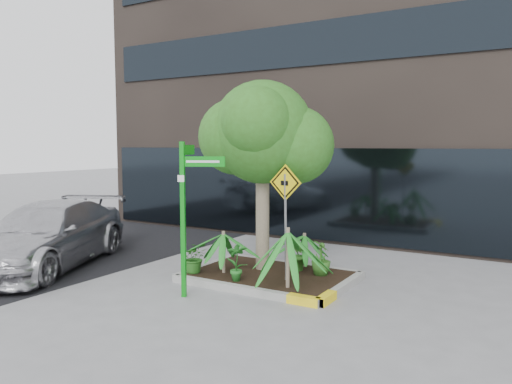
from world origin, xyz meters
The scene contains 15 objects.
ground centered at (0.00, 0.00, 0.00)m, with size 80.00×80.00×0.00m, color gray.
asphalt_road centered at (-6.50, 0.00, 0.01)m, with size 7.00×80.00×0.01m, color black.
building centered at (0.50, 8.50, 7.50)m, with size 18.00×8.00×15.00m, color #2D2621.
planter centered at (0.23, 0.27, 0.10)m, with size 3.35×2.36×0.15m.
tree centered at (-0.11, 0.56, 3.05)m, with size 2.79×2.47×4.18m.
palm_front centered at (1.00, -0.44, 1.20)m, with size 1.27×1.27×1.41m.
palm_left centered at (-0.63, -0.15, 0.96)m, with size 0.98×0.98×1.09m.
palm_back centered at (0.57, 1.19, 0.83)m, with size 0.82×0.82×0.92m.
parked_car centered at (-4.76, -1.29, 0.73)m, with size 2.05×5.04×1.46m, color #BCBBC0.
shrub_a centered at (-1.15, -0.47, 0.47)m, with size 0.58×0.58×0.64m, color #24611B.
shrub_b centered at (1.18, 0.71, 0.50)m, with size 0.40×0.40×0.71m, color #2D641E.
shrub_c centered at (-0.05, -0.55, 0.53)m, with size 0.40×0.40×0.76m, color #247625.
shrub_d centered at (0.64, 0.76, 0.50)m, with size 0.39×0.39×0.70m, color #2C6B1F.
street_sign_post centered at (-0.57, -1.43, 1.76)m, with size 1.04×0.80×2.85m.
cattle_sign centered at (0.74, -0.04, 1.69)m, with size 0.70×0.12×2.27m.
Camera 1 is at (5.13, -8.54, 2.80)m, focal length 35.00 mm.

